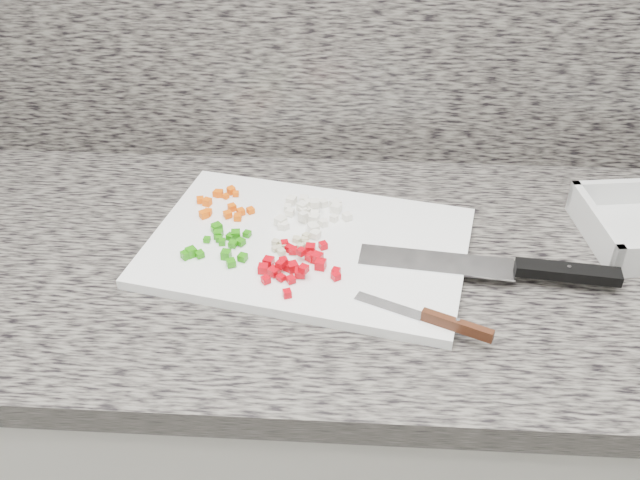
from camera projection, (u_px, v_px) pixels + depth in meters
The scene contains 10 objects.
cabinet at pixel (339, 451), 1.36m from camera, with size 3.92×0.62×0.86m, color silver.
countertop at pixel (344, 265), 1.09m from camera, with size 3.96×0.64×0.04m, color #66625A.
cutting_board at pixel (308, 247), 1.09m from camera, with size 0.47×0.32×0.02m, color white.
carrot_pile at pixel (222, 204), 1.16m from camera, with size 0.10×0.10×0.01m.
onion_pile at pixel (310, 214), 1.13m from camera, with size 0.12×0.11×0.02m.
green_pepper_pile at pixel (219, 244), 1.07m from camera, with size 0.10×0.10×0.01m.
red_pepper_pile at pixel (297, 264), 1.03m from camera, with size 0.12×0.13×0.02m.
garlic_pile at pixel (293, 244), 1.07m from camera, with size 0.06×0.05×0.01m.
chef_knife at pixel (522, 269), 1.02m from camera, with size 0.37×0.08×0.02m.
paring_knife at pixel (439, 320), 0.93m from camera, with size 0.18×0.09×0.02m.
Camera 1 is at (0.02, 0.58, 1.55)m, focal length 40.00 mm.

